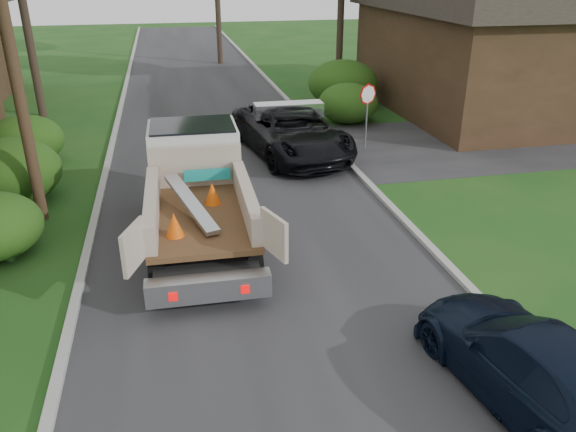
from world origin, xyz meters
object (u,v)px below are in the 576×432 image
(house_right, at_px, (494,41))
(black_pickup, at_px, (291,131))
(stop_sign, at_px, (367,103))
(navy_suv, at_px, (534,365))
(utility_pole, at_px, (5,21))
(flatbed_truck, at_px, (197,180))

(house_right, relative_size, black_pickup, 2.05)
(stop_sign, distance_m, navy_suv, 13.25)
(utility_pole, height_order, black_pickup, utility_pole)
(navy_suv, bearing_deg, stop_sign, -105.52)
(stop_sign, relative_size, navy_suv, 0.53)
(navy_suv, bearing_deg, flatbed_truck, -65.87)
(stop_sign, bearing_deg, black_pickup, 176.92)
(stop_sign, bearing_deg, flatbed_truck, -140.11)
(black_pickup, bearing_deg, house_right, 15.42)
(flatbed_truck, xyz_separation_m, navy_suv, (4.68, -7.61, -0.67))
(utility_pole, bearing_deg, stop_sign, 20.62)
(stop_sign, bearing_deg, utility_pole, -159.38)
(house_right, height_order, flatbed_truck, house_right)
(stop_sign, distance_m, flatbed_truck, 8.52)
(stop_sign, xyz_separation_m, black_pickup, (-2.80, 0.15, -0.90))
(utility_pole, xyz_separation_m, house_right, (18.48, 9.02, -2.01))
(flatbed_truck, bearing_deg, black_pickup, 57.57)
(flatbed_truck, relative_size, black_pickup, 1.05)
(utility_pole, bearing_deg, navy_suv, -45.70)
(black_pickup, distance_m, navy_suv, 13.26)
(house_right, xyz_separation_m, navy_suv, (-9.65, -18.07, -2.48))
(black_pickup, bearing_deg, stop_sign, -12.25)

